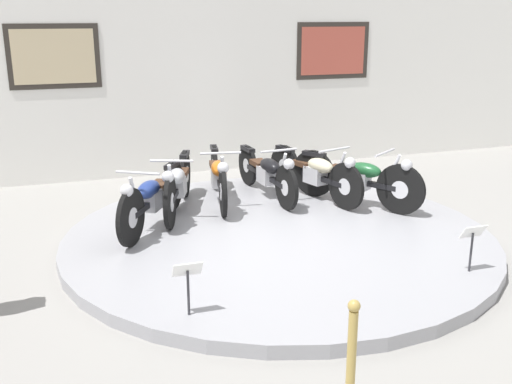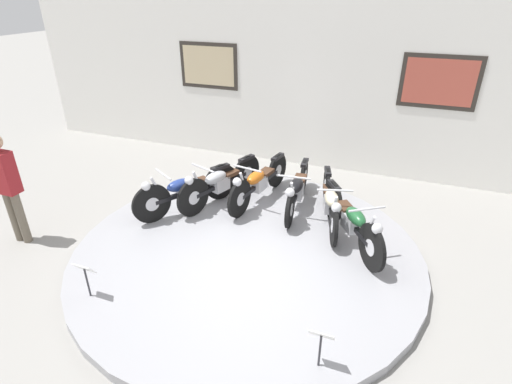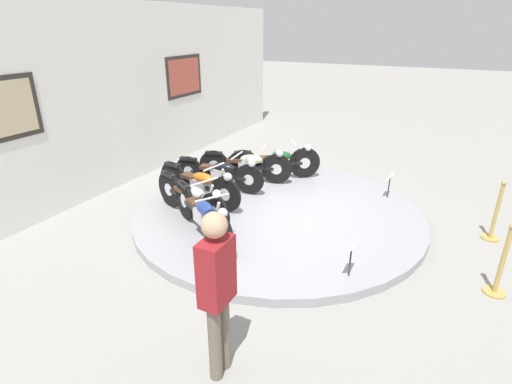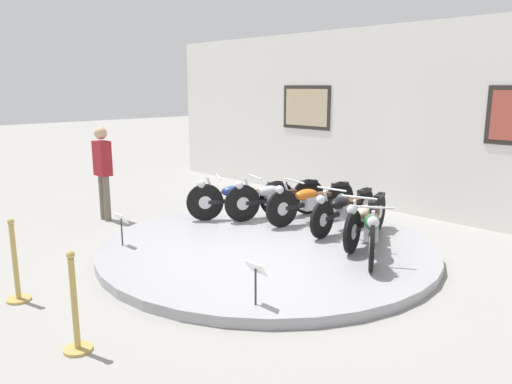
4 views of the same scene
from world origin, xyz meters
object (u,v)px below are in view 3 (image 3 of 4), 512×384
(info_placard_front_centre, at_px, (390,180))
(stanchion_post_left_of_entry, at_px, (500,271))
(motorcycle_green, at_px, (276,161))
(stanchion_post_right_of_entry, at_px, (494,220))
(motorcycle_cream, at_px, (247,164))
(motorcycle_orange, at_px, (200,183))
(motorcycle_blue, at_px, (203,213))
(visitor_standing, at_px, (217,287))
(motorcycle_silver, at_px, (192,198))
(motorcycle_black, at_px, (220,172))
(info_placard_front_left, at_px, (351,252))

(info_placard_front_centre, relative_size, stanchion_post_left_of_entry, 0.50)
(motorcycle_green, xyz_separation_m, stanchion_post_right_of_entry, (-0.60, -4.14, -0.19))
(motorcycle_cream, relative_size, info_placard_front_centre, 3.77)
(motorcycle_orange, bearing_deg, motorcycle_blue, -143.98)
(motorcycle_blue, height_order, motorcycle_orange, motorcycle_blue)
(motorcycle_orange, distance_m, info_placard_front_centre, 3.63)
(motorcycle_orange, height_order, motorcycle_cream, motorcycle_orange)
(motorcycle_cream, distance_m, visitor_standing, 4.98)
(stanchion_post_left_of_entry, bearing_deg, info_placard_front_centre, 37.82)
(motorcycle_silver, bearing_deg, visitor_standing, -140.42)
(motorcycle_silver, bearing_deg, motorcycle_blue, -130.31)
(motorcycle_blue, distance_m, motorcycle_silver, 0.64)
(motorcycle_cream, bearing_deg, motorcycle_green, -49.26)
(info_placard_front_centre, distance_m, stanchion_post_right_of_entry, 1.90)
(motorcycle_blue, distance_m, stanchion_post_left_of_entry, 4.19)
(motorcycle_blue, bearing_deg, stanchion_post_right_of_entry, -61.83)
(stanchion_post_left_of_entry, bearing_deg, motorcycle_black, 76.63)
(info_placard_front_centre, bearing_deg, info_placard_front_left, 180.00)
(info_placard_front_left, relative_size, visitor_standing, 0.29)
(motorcycle_blue, height_order, info_placard_front_centre, motorcycle_blue)
(motorcycle_green, height_order, info_placard_front_left, motorcycle_green)
(visitor_standing, bearing_deg, info_placard_front_centre, -8.88)
(motorcycle_blue, height_order, info_placard_front_left, motorcycle_blue)
(visitor_standing, bearing_deg, motorcycle_silver, 39.58)
(motorcycle_blue, height_order, visitor_standing, visitor_standing)
(visitor_standing, relative_size, stanchion_post_right_of_entry, 1.75)
(motorcycle_cream, xyz_separation_m, motorcycle_green, (0.42, -0.49, 0.01))
(motorcycle_black, relative_size, info_placard_front_left, 3.83)
(motorcycle_black, relative_size, stanchion_post_right_of_entry, 1.91)
(info_placard_front_left, relative_size, info_placard_front_centre, 1.00)
(motorcycle_orange, bearing_deg, motorcycle_green, -23.25)
(visitor_standing, bearing_deg, motorcycle_black, 31.28)
(stanchion_post_left_of_entry, bearing_deg, motorcycle_orange, 84.80)
(motorcycle_cream, xyz_separation_m, info_placard_front_centre, (0.48, -2.86, -0.02))
(visitor_standing, bearing_deg, motorcycle_blue, 37.14)
(motorcycle_green, relative_size, visitor_standing, 0.96)
(motorcycle_orange, distance_m, info_placard_front_left, 3.32)
(stanchion_post_left_of_entry, bearing_deg, motorcycle_silver, 92.33)
(motorcycle_cream, bearing_deg, motorcycle_blue, -168.56)
(motorcycle_blue, xyz_separation_m, motorcycle_black, (1.77, 0.76, -0.02))
(motorcycle_cream, distance_m, info_placard_front_left, 3.78)
(motorcycle_cream, xyz_separation_m, visitor_standing, (-4.50, -2.08, 0.50))
(motorcycle_black, bearing_deg, info_placard_front_left, -120.36)
(motorcycle_orange, bearing_deg, stanchion_post_right_of_entry, -76.60)
(motorcycle_black, relative_size, visitor_standing, 1.09)
(info_placard_front_left, xyz_separation_m, visitor_standing, (-2.03, 0.78, 0.52))
(motorcycle_black, relative_size, motorcycle_green, 1.14)
(motorcycle_orange, relative_size, info_placard_front_left, 3.88)
(motorcycle_orange, distance_m, motorcycle_black, 0.72)
(motorcycle_silver, height_order, stanchion_post_left_of_entry, stanchion_post_left_of_entry)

